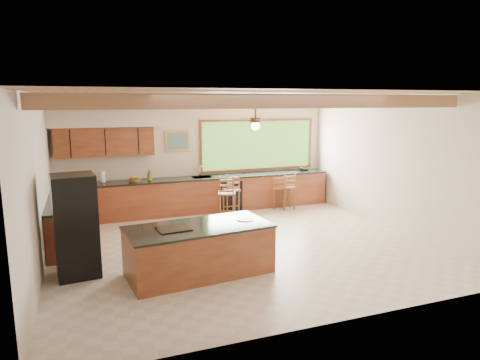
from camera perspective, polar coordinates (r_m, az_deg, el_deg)
name	(u,v)px	position (r m, az deg, el deg)	size (l,w,h in m)	color
ground	(241,246)	(8.68, 0.14, -8.79)	(7.20, 7.20, 0.00)	beige
room_shell	(222,133)	(8.77, -2.39, 6.23)	(7.27, 6.54, 3.02)	beige
counter_run	(174,200)	(10.67, -8.75, -2.63)	(7.12, 3.10, 1.22)	brown
island	(199,250)	(7.28, -5.48, -9.22)	(2.48, 1.37, 0.85)	brown
refrigerator	(76,226)	(7.53, -21.06, -5.72)	(0.73, 0.71, 1.71)	black
bar_stool_a	(232,191)	(10.75, -1.10, -1.43)	(0.39, 0.39, 1.09)	brown
bar_stool_b	(228,194)	(10.26, -1.68, -1.89)	(0.51, 0.51, 1.12)	brown
bar_stool_c	(280,189)	(11.42, 5.29, -1.22)	(0.44, 0.44, 0.94)	brown
bar_stool_d	(288,188)	(11.42, 6.48, -1.04)	(0.36, 0.36, 1.00)	brown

